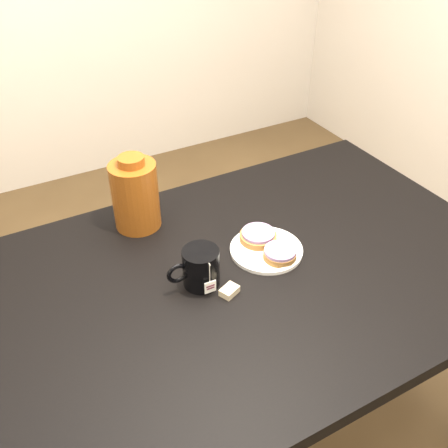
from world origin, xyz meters
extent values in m
plane|color=brown|center=(0.00, 0.00, 0.00)|extent=(4.00, 4.00, 0.00)
cube|color=black|center=(0.00, 0.00, 0.73)|extent=(1.40, 0.90, 0.04)
cylinder|color=black|center=(-0.64, 0.39, 0.35)|extent=(0.06, 0.06, 0.71)
cylinder|color=black|center=(0.64, 0.39, 0.35)|extent=(0.06, 0.06, 0.71)
cylinder|color=white|center=(0.08, 0.04, 0.76)|extent=(0.20, 0.20, 0.01)
torus|color=white|center=(0.08, 0.04, 0.76)|extent=(0.19, 0.19, 0.01)
cylinder|color=brown|center=(0.08, 0.08, 0.77)|extent=(0.11, 0.11, 0.02)
cylinder|color=#9878A2|center=(0.08, 0.08, 0.78)|extent=(0.10, 0.10, 0.01)
cylinder|color=brown|center=(0.09, -0.01, 0.77)|extent=(0.09, 0.09, 0.02)
cylinder|color=#9878A2|center=(0.09, -0.01, 0.78)|extent=(0.09, 0.09, 0.01)
cylinder|color=black|center=(-0.13, 0.01, 0.80)|extent=(0.09, 0.09, 0.10)
cylinder|color=black|center=(-0.13, 0.01, 0.84)|extent=(0.08, 0.08, 0.00)
torus|color=black|center=(-0.19, 0.01, 0.81)|extent=(0.06, 0.01, 0.06)
cylinder|color=beige|center=(-0.13, -0.04, 0.82)|extent=(0.00, 0.00, 0.06)
cube|color=white|center=(-0.13, -0.04, 0.78)|extent=(0.03, 0.00, 0.03)
cube|color=#C6B793|center=(-0.09, -0.06, 0.76)|extent=(0.05, 0.05, 0.02)
cylinder|color=#5C290C|center=(-0.18, 0.32, 0.85)|extent=(0.16, 0.16, 0.20)
cylinder|color=#5C290C|center=(-0.18, 0.32, 0.96)|extent=(0.07, 0.07, 0.02)
camera|label=1|loc=(-0.52, -0.82, 1.61)|focal=40.00mm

